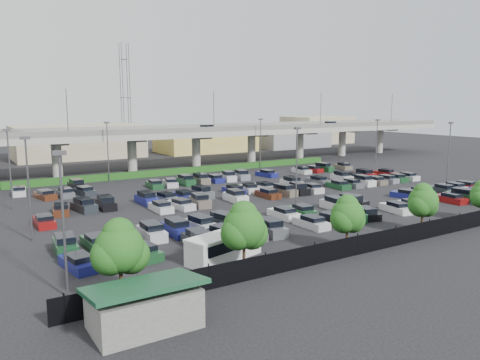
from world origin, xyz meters
The scene contains 11 objects.
ground centered at (0.00, 0.00, 0.00)m, with size 280.00×280.00×0.00m, color black.
overpass centered at (-0.22, 31.99, 6.97)m, with size 150.00×13.00×15.80m.
hedge centered at (0.00, 25.00, 0.55)m, with size 66.00×1.60×1.10m, color #154113.
fence centered at (-0.05, -28.00, 0.90)m, with size 70.00×0.10×2.00m.
tree_row centered at (0.70, -26.53, 3.52)m, with size 65.07×3.66×5.94m.
shelter centered at (-30.00, -31.00, 1.39)m, with size 6.80×4.59×3.15m.
shuttle_bus centered at (-19.68, -22.73, 1.27)m, with size 7.64×4.36×2.33m.
parked_cars centered at (-1.15, -3.89, 0.63)m, with size 63.08×41.66×1.67m.
light_poles centered at (-4.13, 2.00, 6.24)m, with size 66.90×48.38×10.30m.
distant_buildings centered at (12.38, 61.81, 3.74)m, with size 138.00×24.00×9.00m.
comm_tower centered at (4.00, 74.00, 15.61)m, with size 2.40×2.40×30.00m.
Camera 1 is at (-39.07, -56.58, 13.39)m, focal length 35.00 mm.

